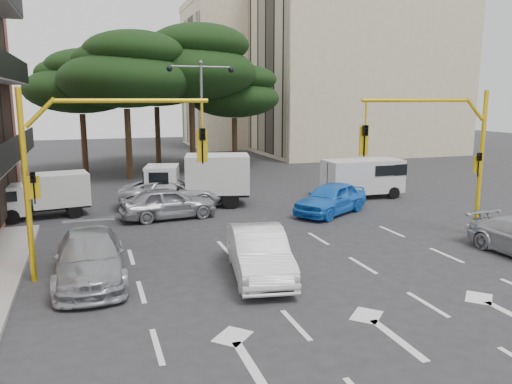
# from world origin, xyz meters

# --- Properties ---
(ground) EXTENTS (120.00, 120.00, 0.00)m
(ground) POSITION_xyz_m (0.00, 0.00, 0.00)
(ground) COLOR #28282B
(ground) RESTS_ON ground
(median_strip) EXTENTS (1.40, 6.00, 0.15)m
(median_strip) POSITION_xyz_m (0.00, 16.00, 0.07)
(median_strip) COLOR gray
(median_strip) RESTS_ON ground
(apartment_beige_near) EXTENTS (20.20, 12.15, 18.70)m
(apartment_beige_near) POSITION_xyz_m (19.95, 32.00, 9.35)
(apartment_beige_near) COLOR #C0AA90
(apartment_beige_near) RESTS_ON ground
(apartment_beige_far) EXTENTS (16.20, 12.15, 16.70)m
(apartment_beige_far) POSITION_xyz_m (12.95, 44.00, 8.35)
(apartment_beige_far) COLOR #C0AA90
(apartment_beige_far) RESTS_ON ground
(pine_left_near) EXTENTS (9.15, 9.15, 10.23)m
(pine_left_near) POSITION_xyz_m (-3.94, 21.96, 7.60)
(pine_left_near) COLOR #382616
(pine_left_near) RESTS_ON ground
(pine_center) EXTENTS (9.98, 9.98, 11.16)m
(pine_center) POSITION_xyz_m (1.06, 23.96, 8.30)
(pine_center) COLOR #382616
(pine_center) RESTS_ON ground
(pine_left_far) EXTENTS (8.32, 8.32, 9.30)m
(pine_left_far) POSITION_xyz_m (-6.94, 25.96, 6.91)
(pine_left_far) COLOR #382616
(pine_left_far) RESTS_ON ground
(pine_right) EXTENTS (7.49, 7.49, 8.37)m
(pine_right) POSITION_xyz_m (5.06, 25.96, 6.22)
(pine_right) COLOR #382616
(pine_right) RESTS_ON ground
(pine_back) EXTENTS (9.15, 9.15, 10.23)m
(pine_back) POSITION_xyz_m (-0.94, 28.96, 7.60)
(pine_back) COLOR #382616
(pine_back) RESTS_ON ground
(signal_mast_right) EXTENTS (5.79, 0.37, 6.00)m
(signal_mast_right) POSITION_xyz_m (6.80, 1.99, 3.88)
(signal_mast_right) COLOR gold
(signal_mast_right) RESTS_ON ground
(signal_mast_left) EXTENTS (5.79, 0.37, 6.00)m
(signal_mast_left) POSITION_xyz_m (-6.80, 1.99, 3.88)
(signal_mast_left) COLOR gold
(signal_mast_left) RESTS_ON ground
(street_lamp_center) EXTENTS (4.16, 0.36, 7.77)m
(street_lamp_center) POSITION_xyz_m (0.00, 16.00, 5.43)
(street_lamp_center) COLOR slate
(street_lamp_center) RESTS_ON median_strip
(car_white_hatch) EXTENTS (2.44, 4.96, 1.57)m
(car_white_hatch) POSITION_xyz_m (-1.73, 0.16, 0.78)
(car_white_hatch) COLOR silver
(car_white_hatch) RESTS_ON ground
(car_blue_compact) EXTENTS (4.90, 3.98, 1.57)m
(car_blue_compact) POSITION_xyz_m (4.54, 7.39, 0.78)
(car_blue_compact) COLOR blue
(car_blue_compact) RESTS_ON ground
(car_silver_wagon) EXTENTS (2.17, 5.21, 1.50)m
(car_silver_wagon) POSITION_xyz_m (-6.89, 1.53, 0.75)
(car_silver_wagon) COLOR #989AA0
(car_silver_wagon) RESTS_ON ground
(car_silver_cross_a) EXTENTS (5.80, 3.31, 1.52)m
(car_silver_cross_a) POSITION_xyz_m (-2.69, 11.50, 0.76)
(car_silver_cross_a) COLOR #AFB2B8
(car_silver_cross_a) RESTS_ON ground
(car_silver_cross_b) EXTENTS (4.66, 2.23, 1.54)m
(car_silver_cross_b) POSITION_xyz_m (-3.27, 9.00, 0.77)
(car_silver_cross_b) COLOR #9A9CA2
(car_silver_cross_b) RESTS_ON ground
(van_white) EXTENTS (4.51, 2.07, 2.25)m
(van_white) POSITION_xyz_m (8.20, 10.61, 1.12)
(van_white) COLOR silver
(van_white) RESTS_ON ground
(box_truck_a) EXTENTS (4.52, 2.42, 2.12)m
(box_truck_a) POSITION_xyz_m (-8.92, 11.13, 1.06)
(box_truck_a) COLOR silver
(box_truck_a) RESTS_ON ground
(box_truck_b) EXTENTS (5.94, 3.61, 2.73)m
(box_truck_b) POSITION_xyz_m (-1.23, 11.50, 1.36)
(box_truck_b) COLOR white
(box_truck_b) RESTS_ON ground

